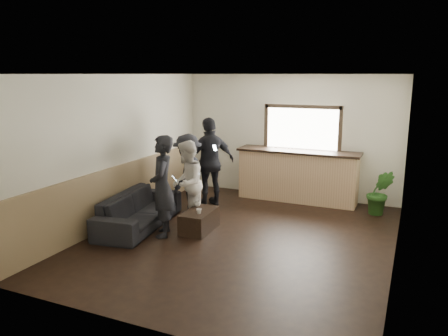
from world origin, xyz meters
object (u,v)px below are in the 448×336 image
at_px(person_c, 188,174).
at_px(cup_a, 197,204).
at_px(potted_plant, 380,192).
at_px(person_d, 210,162).
at_px(person_b, 187,183).
at_px(sofa, 139,210).
at_px(cup_b, 199,211).
at_px(coffee_table, 199,221).
at_px(bar_counter, 298,172).
at_px(person_a, 162,186).

bearing_deg(person_c, cup_a, 35.81).
xyz_separation_m(potted_plant, person_d, (-3.41, -0.78, 0.49)).
bearing_deg(person_c, person_b, 22.38).
distance_m(sofa, cup_b, 1.21).
bearing_deg(person_d, person_c, 22.55).
distance_m(coffee_table, person_c, 1.26).
bearing_deg(coffee_table, cup_b, -65.13).
height_order(bar_counter, sofa, bar_counter).
height_order(bar_counter, person_a, bar_counter).
relative_size(person_c, person_d, 0.85).
distance_m(coffee_table, person_d, 1.77).
distance_m(sofa, person_a, 0.90).
height_order(cup_b, potted_plant, potted_plant).
relative_size(person_b, person_d, 0.83).
bearing_deg(coffee_table, sofa, -167.74).
bearing_deg(coffee_table, potted_plant, 38.15).
xyz_separation_m(cup_b, person_b, (-0.47, 0.43, 0.38)).
bearing_deg(person_c, bar_counter, 130.52).
xyz_separation_m(person_c, person_d, (0.18, 0.67, 0.14)).
distance_m(person_a, person_c, 1.32).
xyz_separation_m(sofa, person_a, (0.65, -0.21, 0.58)).
relative_size(bar_counter, person_a, 1.51).
bearing_deg(person_c, person_a, 4.51).
relative_size(coffee_table, person_b, 0.53).
height_order(cup_a, person_c, person_c).
distance_m(sofa, cup_a, 1.09).
distance_m(cup_b, person_a, 0.79).
bearing_deg(person_a, person_d, 153.62).
bearing_deg(person_d, sofa, 18.12).
distance_m(bar_counter, potted_plant, 1.83).
bearing_deg(person_b, person_c, -169.15).
bearing_deg(sofa, cup_a, -71.74).
distance_m(potted_plant, person_a, 4.39).
height_order(person_b, person_c, person_c).
distance_m(cup_b, person_b, 0.74).
height_order(cup_a, person_a, person_a).
xyz_separation_m(bar_counter, coffee_table, (-1.13, -2.65, -0.45)).
xyz_separation_m(cup_a, cup_b, (0.23, -0.38, -0.00)).
relative_size(coffee_table, person_a, 0.47).
bearing_deg(person_d, person_b, 42.68).
distance_m(person_a, person_b, 0.75).
relative_size(cup_b, person_c, 0.06).
relative_size(potted_plant, person_a, 0.52).
xyz_separation_m(bar_counter, person_d, (-1.63, -1.14, 0.31)).
xyz_separation_m(coffee_table, cup_b, (0.07, -0.15, 0.23)).
xyz_separation_m(coffee_table, person_c, (-0.68, 0.84, 0.63)).
height_order(sofa, cup_b, sofa).
bearing_deg(potted_plant, bar_counter, 168.49).
distance_m(cup_a, potted_plant, 3.70).
bearing_deg(person_d, potted_plant, 140.76).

